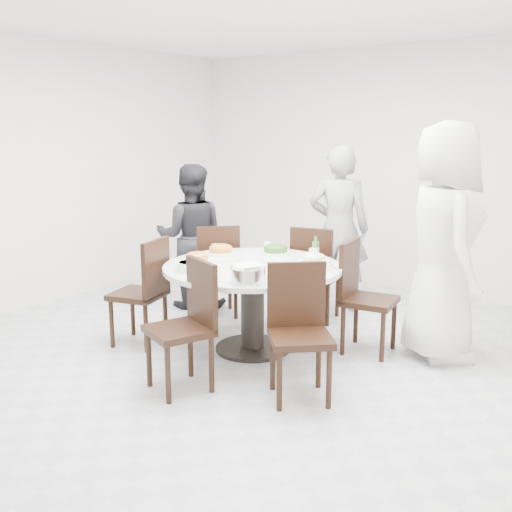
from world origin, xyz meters
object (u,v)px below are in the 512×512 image
Objects in this scene: chair_nw at (216,270)px; soup_bowl at (192,266)px; chair_se at (300,335)px; dining_table at (253,308)px; diner_middle at (339,229)px; chair_sw at (138,292)px; chair_ne at (370,298)px; diner_left at (191,237)px; beverage_bottle at (316,248)px; rice_bowl at (248,275)px; chair_n at (317,273)px; diner_right at (443,242)px; chair_s at (179,327)px.

chair_nw is 4.05× the size of soup_bowl.
chair_nw is 2.07m from chair_se.
dining_table is 1.57m from diner_middle.
soup_bowl is (0.61, -1.02, 0.31)m from chair_nw.
chair_nw is 1.00× the size of chair_sw.
soup_bowl is at bearing -122.06° from dining_table.
chair_nw is at bearing 22.85° from diner_middle.
chair_ne is 1.52m from soup_bowl.
beverage_bottle is (1.63, -0.18, 0.10)m from diner_left.
soup_bowl is at bearing 177.04° from rice_bowl.
dining_table is 1.58× the size of chair_se.
chair_ne is 1.00× the size of chair_n.
dining_table is at bearing -124.15° from beverage_bottle.
chair_ne is at bearing 138.99° from diner_left.
chair_sw reaches higher than rice_bowl.
diner_right is 9.26× the size of beverage_bottle.
chair_sw is 1.60m from beverage_bottle.
diner_middle is (-0.05, 2.45, 0.38)m from chair_s.
diner_left is (-0.41, 0.09, 0.28)m from chair_nw.
soup_bowl is at bearing 94.71° from diner_left.
chair_s is (0.94, -1.53, 0.00)m from chair_nw.
chair_ne is at bearing 78.64° from diner_right.
chair_sw is at bearing 80.73° from diner_right.
beverage_bottle is at bearing 73.74° from chair_se.
chair_n is 0.77m from beverage_bottle.
diner_right reaches higher than diner_left.
chair_nw is 1.00× the size of chair_s.
soup_bowl reaches higher than dining_table.
chair_nw is at bearing 120.68° from soup_bowl.
chair_sw is at bearing 134.48° from chair_se.
diner_right reaches higher than chair_se.
chair_nw is 1.27m from beverage_bottle.
chair_n is 4.05× the size of soup_bowl.
diner_left is (-0.40, 1.13, 0.28)m from chair_sw.
diner_middle reaches higher than rice_bowl.
diner_left is (-2.14, 1.23, 0.28)m from chair_se.
chair_s is at bearing -118.87° from rice_bowl.
diner_middle reaches higher than chair_sw.
diner_right is at bearing 103.87° from chair_sw.
rice_bowl is (-1.01, -1.29, -0.16)m from diner_right.
chair_ne is at bearing 104.45° from chair_sw.
dining_table is at bearing 101.49° from chair_sw.
diner_middle is at bearing 177.56° from chair_nw.
chair_nw reaches higher than dining_table.
diner_left is at bearing 151.26° from chair_s.
chair_n is (0.00, 1.06, 0.10)m from dining_table.
diner_middle is (0.00, 1.50, 0.48)m from dining_table.
diner_left is at bearing 173.62° from beverage_bottle.
chair_n is 0.55× the size of diner_middle.
chair_n reaches higher than dining_table.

